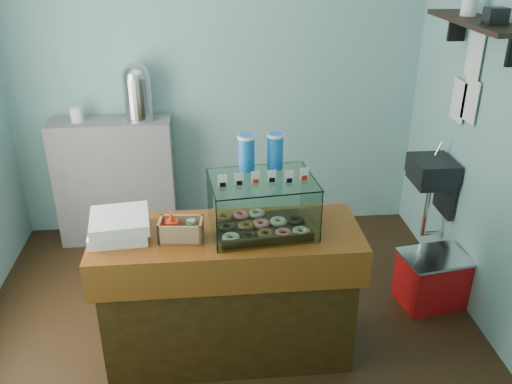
{
  "coord_description": "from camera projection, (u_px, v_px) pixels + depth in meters",
  "views": [
    {
      "loc": [
        -0.09,
        -3.04,
        2.51
      ],
      "look_at": [
        0.18,
        -0.15,
        1.11
      ],
      "focal_mm": 38.0,
      "sensor_mm": 36.0,
      "label": 1
    }
  ],
  "objects": [
    {
      "name": "back_shelf",
      "position": [
        116.0,
        181.0,
        4.69
      ],
      "size": [
        1.0,
        0.32,
        1.1
      ],
      "primitive_type": "cube",
      "color": "gray",
      "rests_on": "ground"
    },
    {
      "name": "coffee_urn",
      "position": [
        137.0,
        90.0,
        4.38
      ],
      "size": [
        0.25,
        0.25,
        0.47
      ],
      "color": "silver",
      "rests_on": "back_shelf"
    },
    {
      "name": "condiment_crate",
      "position": [
        180.0,
        229.0,
        3.11
      ],
      "size": [
        0.26,
        0.17,
        0.17
      ],
      "rotation": [
        0.0,
        0.0,
        -0.1
      ],
      "color": "tan",
      "rests_on": "counter"
    },
    {
      "name": "room_shell",
      "position": [
        226.0,
        87.0,
        3.09
      ],
      "size": [
        3.54,
        3.04,
        2.82
      ],
      "color": "#7DB7B7",
      "rests_on": "ground"
    },
    {
      "name": "red_cooler",
      "position": [
        432.0,
        279.0,
        3.97
      ],
      "size": [
        0.51,
        0.42,
        0.4
      ],
      "rotation": [
        0.0,
        0.0,
        0.16
      ],
      "color": "red",
      "rests_on": "ground"
    },
    {
      "name": "display_case",
      "position": [
        261.0,
        201.0,
        3.18
      ],
      "size": [
        0.64,
        0.5,
        0.55
      ],
      "rotation": [
        0.0,
        0.0,
        0.1
      ],
      "color": "#352010",
      "rests_on": "counter"
    },
    {
      "name": "counter",
      "position": [
        229.0,
        293.0,
        3.4
      ],
      "size": [
        1.6,
        0.6,
        0.9
      ],
      "color": "#422A0C",
      "rests_on": "ground"
    },
    {
      "name": "ground",
      "position": [
        228.0,
        325.0,
        3.83
      ],
      "size": [
        3.5,
        3.5,
        0.0
      ],
      "primitive_type": "plane",
      "color": "black",
      "rests_on": "ground"
    },
    {
      "name": "pastry_boxes",
      "position": [
        119.0,
        225.0,
        3.14
      ],
      "size": [
        0.37,
        0.37,
        0.13
      ],
      "rotation": [
        0.0,
        0.0,
        0.08
      ],
      "color": "white",
      "rests_on": "counter"
    }
  ]
}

